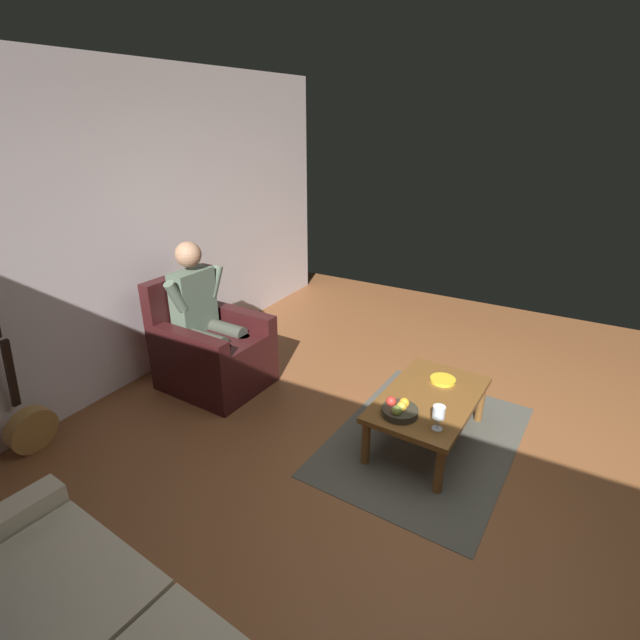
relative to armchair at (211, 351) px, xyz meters
The scene contains 10 objects.
ground_plane 2.26m from the armchair, 84.79° to the left, with size 6.95×6.95×0.00m, color brown.
wall_back 1.24m from the armchair, 73.68° to the right, with size 5.91×0.06×2.67m, color silver.
rug 1.97m from the armchair, 94.38° to the left, with size 1.73×1.23×0.01m, color #4B4A40.
armchair is the anchor object (origin of this frame).
person_seated 0.37m from the armchair, 92.60° to the right, with size 0.65×0.61×1.29m.
coffee_table 1.94m from the armchair, 94.38° to the left, with size 1.06×0.67×0.38m.
guitar 1.46m from the armchair, 19.79° to the right, with size 0.35×0.22×1.01m.
wine_glass_near 2.12m from the armchair, 84.42° to the left, with size 0.08×0.08×0.17m.
fruit_bowl 1.84m from the armchair, 84.59° to the left, with size 0.25×0.25×0.11m.
decorative_dish 2.00m from the armchair, 101.74° to the left, with size 0.19×0.19×0.02m, color gold.
Camera 1 is at (2.61, 0.49, 2.25)m, focal length 26.99 mm.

